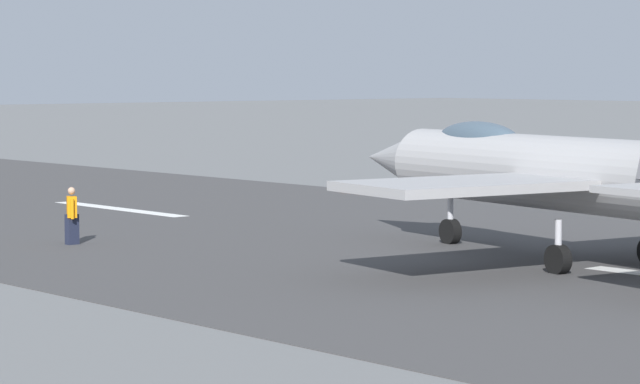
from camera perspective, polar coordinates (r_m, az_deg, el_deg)
fighter_jet at (r=39.76m, az=9.26°, el=0.83°), size 17.70×14.27×5.67m
crew_person at (r=43.89m, az=-9.66°, el=-0.93°), size 0.63×0.45×1.73m
marker_cone_far at (r=62.62m, az=1.08°, el=0.23°), size 0.44×0.44×0.55m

